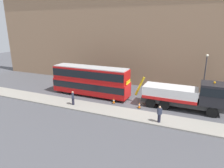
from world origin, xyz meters
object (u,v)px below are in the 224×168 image
at_px(pedestrian_onlooker, 73,98).
at_px(street_lamp, 205,72).
at_px(traffic_cone_midway, 139,105).
at_px(recovery_tow_truck, 186,95).
at_px(traffic_cone_near_bus, 114,101).
at_px(double_decker_bus, 90,80).
at_px(pedestrian_bystander, 159,114).

bearing_deg(pedestrian_onlooker, street_lamp, 1.35).
bearing_deg(street_lamp, traffic_cone_midway, -132.76).
relative_size(recovery_tow_truck, traffic_cone_near_bus, 14.11).
bearing_deg(recovery_tow_truck, pedestrian_onlooker, -160.52).
height_order(recovery_tow_truck, traffic_cone_midway, recovery_tow_truck).
xyz_separation_m(double_decker_bus, street_lamp, (14.40, 5.65, 1.24)).
xyz_separation_m(traffic_cone_near_bus, traffic_cone_midway, (3.36, -0.18, 0.00)).
bearing_deg(pedestrian_onlooker, pedestrian_bystander, -35.86).
xyz_separation_m(pedestrian_onlooker, traffic_cone_midway, (7.59, 2.50, -0.64)).
xyz_separation_m(recovery_tow_truck, pedestrian_onlooker, (-12.55, -4.28, -0.77)).
relative_size(double_decker_bus, traffic_cone_midway, 15.38).
bearing_deg(double_decker_bus, recovery_tow_truck, 0.63).
relative_size(pedestrian_bystander, traffic_cone_near_bus, 2.38).
bearing_deg(double_decker_bus, pedestrian_bystander, -24.09).
height_order(pedestrian_onlooker, pedestrian_bystander, same).
xyz_separation_m(double_decker_bus, traffic_cone_near_bus, (4.16, -1.61, -1.89)).
distance_m(double_decker_bus, traffic_cone_near_bus, 4.85).
bearing_deg(traffic_cone_midway, recovery_tow_truck, 19.75).
distance_m(pedestrian_bystander, traffic_cone_midway, 4.19).
xyz_separation_m(recovery_tow_truck, traffic_cone_midway, (-4.96, -1.78, -1.42)).
relative_size(recovery_tow_truck, double_decker_bus, 0.92).
height_order(pedestrian_bystander, street_lamp, street_lamp).
distance_m(pedestrian_onlooker, pedestrian_bystander, 10.45).
xyz_separation_m(traffic_cone_near_bus, street_lamp, (10.24, 7.25, 3.13)).
distance_m(double_decker_bus, pedestrian_bystander, 11.49).
bearing_deg(pedestrian_onlooker, traffic_cone_near_bus, -0.80).
height_order(pedestrian_bystander, traffic_cone_near_bus, pedestrian_bystander).
xyz_separation_m(pedestrian_bystander, traffic_cone_near_bus, (-6.21, 3.17, -0.64)).
relative_size(recovery_tow_truck, street_lamp, 1.74).
distance_m(pedestrian_onlooker, traffic_cone_near_bus, 5.04).
bearing_deg(street_lamp, pedestrian_bystander, -111.09).
relative_size(traffic_cone_near_bus, street_lamp, 0.12).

